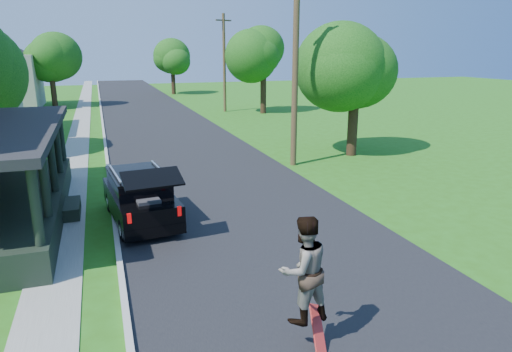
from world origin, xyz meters
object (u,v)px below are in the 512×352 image
object	(u,v)px
skateboarder	(304,270)
utility_pole_near	(295,65)
black_suv	(140,197)
tree_right_near	(355,71)

from	to	relation	value
skateboarder	utility_pole_near	xyz separation A→B (m)	(5.50, 13.05, 3.15)
utility_pole_near	black_suv	bearing A→B (deg)	-146.44
black_suv	skateboarder	size ratio (longest dim) A/B	2.35
black_suv	tree_right_near	xyz separation A→B (m)	(11.44, 6.37, 3.56)
black_suv	utility_pole_near	world-z (taller)	utility_pole_near
black_suv	utility_pole_near	bearing A→B (deg)	28.84
black_suv	skateboarder	bearing A→B (deg)	-80.03
skateboarder	utility_pole_near	distance (m)	14.50
tree_right_near	utility_pole_near	xyz separation A→B (m)	(-3.74, -1.01, 0.36)
tree_right_near	utility_pole_near	size ratio (longest dim) A/B	0.74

